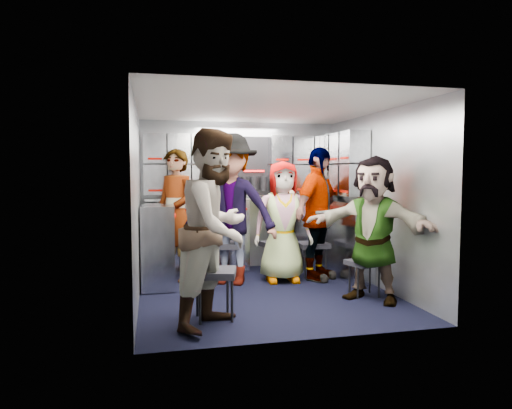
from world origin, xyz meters
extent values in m
plane|color=black|center=(0.00, 0.00, 0.00)|extent=(3.00, 3.00, 0.00)
cube|color=gray|center=(0.00, 1.50, 1.05)|extent=(2.80, 0.04, 2.10)
cube|color=gray|center=(-1.40, 0.00, 1.05)|extent=(0.04, 3.00, 2.10)
cube|color=gray|center=(1.40, 0.00, 1.05)|extent=(0.04, 3.00, 2.10)
cube|color=silver|center=(0.00, 0.00, 2.10)|extent=(2.80, 3.00, 0.02)
cube|color=gray|center=(0.00, 1.29, 0.49)|extent=(2.68, 0.38, 0.99)
cube|color=gray|center=(-1.19, 0.56, 0.49)|extent=(0.38, 0.76, 0.99)
cube|color=silver|center=(0.00, 1.29, 1.01)|extent=(2.68, 0.42, 0.03)
cube|color=gray|center=(0.00, 1.35, 1.49)|extent=(2.68, 0.28, 0.82)
cube|color=gray|center=(1.25, 0.70, 1.49)|extent=(0.28, 1.00, 0.82)
cube|color=gray|center=(1.25, 0.60, 0.50)|extent=(0.28, 1.20, 1.00)
cube|color=#990800|center=(0.00, 1.09, 0.88)|extent=(2.60, 0.02, 0.03)
cube|color=black|center=(-0.69, -0.80, 0.44)|extent=(0.47, 0.46, 0.06)
cylinder|color=black|center=(-0.84, -0.93, 0.21)|extent=(0.03, 0.03, 0.42)
cylinder|color=black|center=(-0.54, -0.93, 0.21)|extent=(0.03, 0.03, 0.42)
cylinder|color=black|center=(-0.84, -0.68, 0.21)|extent=(0.03, 0.03, 0.42)
cylinder|color=black|center=(-0.54, -0.68, 0.21)|extent=(0.03, 0.03, 0.42)
cube|color=black|center=(-0.31, 0.71, 0.46)|extent=(0.46, 0.44, 0.07)
cylinder|color=black|center=(-0.47, 0.58, 0.22)|extent=(0.03, 0.03, 0.43)
cylinder|color=black|center=(-0.16, 0.58, 0.22)|extent=(0.03, 0.03, 0.43)
cylinder|color=black|center=(-0.47, 0.84, 0.22)|extent=(0.03, 0.03, 0.43)
cylinder|color=black|center=(-0.16, 0.84, 0.22)|extent=(0.03, 0.03, 0.43)
cube|color=black|center=(0.36, 0.70, 0.44)|extent=(0.48, 0.47, 0.06)
cylinder|color=black|center=(0.21, 0.57, 0.21)|extent=(0.03, 0.03, 0.42)
cylinder|color=black|center=(0.51, 0.57, 0.21)|extent=(0.03, 0.03, 0.42)
cylinder|color=black|center=(0.21, 0.82, 0.21)|extent=(0.03, 0.03, 0.42)
cylinder|color=black|center=(0.51, 0.82, 0.21)|extent=(0.03, 0.03, 0.42)
cube|color=black|center=(0.82, 0.67, 0.42)|extent=(0.38, 0.36, 0.06)
cylinder|color=black|center=(0.68, 0.55, 0.20)|extent=(0.02, 0.02, 0.40)
cylinder|color=black|center=(0.96, 0.55, 0.20)|extent=(0.02, 0.02, 0.40)
cylinder|color=black|center=(0.68, 0.79, 0.20)|extent=(0.02, 0.02, 0.40)
cylinder|color=black|center=(0.96, 0.79, 0.20)|extent=(0.02, 0.02, 0.40)
cube|color=black|center=(1.05, -0.37, 0.37)|extent=(0.42, 0.41, 0.05)
cylinder|color=black|center=(0.93, -0.47, 0.18)|extent=(0.02, 0.02, 0.36)
cylinder|color=black|center=(1.17, -0.47, 0.18)|extent=(0.02, 0.02, 0.36)
cylinder|color=black|center=(0.93, -0.26, 0.18)|extent=(0.02, 0.02, 0.36)
cylinder|color=black|center=(1.17, -0.26, 0.18)|extent=(0.02, 0.02, 0.36)
imported|color=black|center=(-0.95, 0.89, 0.84)|extent=(0.72, 0.71, 1.68)
imported|color=black|center=(-0.69, -0.98, 0.88)|extent=(1.06, 1.08, 1.76)
imported|color=black|center=(-0.31, 0.53, 0.93)|extent=(1.38, 1.17, 1.85)
imported|color=black|center=(0.36, 0.52, 0.76)|extent=(0.79, 0.55, 1.52)
imported|color=black|center=(0.82, 0.49, 0.85)|extent=(1.02, 0.98, 1.70)
imported|color=black|center=(1.05, -0.55, 0.78)|extent=(1.31, 1.39, 1.56)
cylinder|color=white|center=(-0.92, 1.24, 1.16)|extent=(0.07, 0.07, 0.25)
cylinder|color=white|center=(-0.57, 1.24, 1.17)|extent=(0.06, 0.06, 0.28)
cylinder|color=white|center=(0.52, 1.24, 1.16)|extent=(0.07, 0.07, 0.26)
cylinder|color=#C5B18B|center=(-0.47, 1.23, 1.08)|extent=(0.09, 0.09, 0.10)
cylinder|color=#C5B18B|center=(0.70, 1.23, 1.08)|extent=(0.09, 0.09, 0.10)
camera|label=1|loc=(-1.25, -4.98, 1.38)|focal=32.00mm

